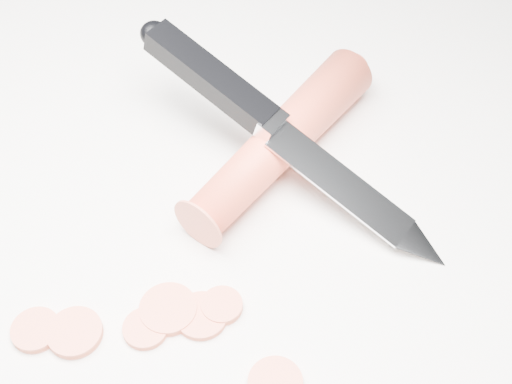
{
  "coord_description": "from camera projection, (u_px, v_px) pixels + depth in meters",
  "views": [
    {
      "loc": [
        0.06,
        -0.3,
        0.45
      ],
      "look_at": [
        0.06,
        0.04,
        0.02
      ],
      "focal_mm": 50.0,
      "sensor_mm": 36.0,
      "label": 1
    }
  ],
  "objects": [
    {
      "name": "carrot",
      "position": [
        281.0,
        141.0,
        0.58
      ],
      "size": [
        0.16,
        0.19,
        0.04
      ],
      "primitive_type": "cylinder",
      "rotation": [
        1.57,
        0.0,
        -0.64
      ],
      "color": "#E84128",
      "rests_on": "ground"
    },
    {
      "name": "kitchen_knife",
      "position": [
        289.0,
        135.0,
        0.55
      ],
      "size": [
        0.26,
        0.2,
        0.09
      ],
      "primitive_type": null,
      "color": "silver",
      "rests_on": "ground"
    },
    {
      "name": "carrot_slice_5",
      "position": [
        75.0,
        333.0,
        0.49
      ],
      "size": [
        0.04,
        0.04,
        0.01
      ],
      "primitive_type": "cylinder",
      "color": "#E36145",
      "rests_on": "ground"
    },
    {
      "name": "carrot_slice_2",
      "position": [
        168.0,
        309.0,
        0.5
      ],
      "size": [
        0.04,
        0.04,
        0.01
      ],
      "primitive_type": "cylinder",
      "color": "#E36145",
      "rests_on": "ground"
    },
    {
      "name": "carrot_slice_4",
      "position": [
        201.0,
        316.0,
        0.5
      ],
      "size": [
        0.04,
        0.04,
        0.01
      ],
      "primitive_type": "cylinder",
      "color": "#E36145",
      "rests_on": "ground"
    },
    {
      "name": "carrot_slice_0",
      "position": [
        36.0,
        330.0,
        0.49
      ],
      "size": [
        0.03,
        0.03,
        0.01
      ],
      "primitive_type": "cylinder",
      "color": "#E36145",
      "rests_on": "ground"
    },
    {
      "name": "ground",
      "position": [
        181.0,
        248.0,
        0.54
      ],
      "size": [
        2.4,
        2.4,
        0.0
      ],
      "primitive_type": "plane",
      "color": "silver",
      "rests_on": "ground"
    },
    {
      "name": "carrot_slice_3",
      "position": [
        275.0,
        383.0,
        0.47
      ],
      "size": [
        0.04,
        0.04,
        0.01
      ],
      "primitive_type": "cylinder",
      "color": "#E36145",
      "rests_on": "ground"
    },
    {
      "name": "carrot_slice_6",
      "position": [
        146.0,
        329.0,
        0.49
      ],
      "size": [
        0.03,
        0.03,
        0.01
      ],
      "primitive_type": "cylinder",
      "color": "#E36145",
      "rests_on": "ground"
    },
    {
      "name": "carrot_slice_1",
      "position": [
        222.0,
        306.0,
        0.5
      ],
      "size": [
        0.03,
        0.03,
        0.01
      ],
      "primitive_type": "cylinder",
      "color": "#E36145",
      "rests_on": "ground"
    }
  ]
}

